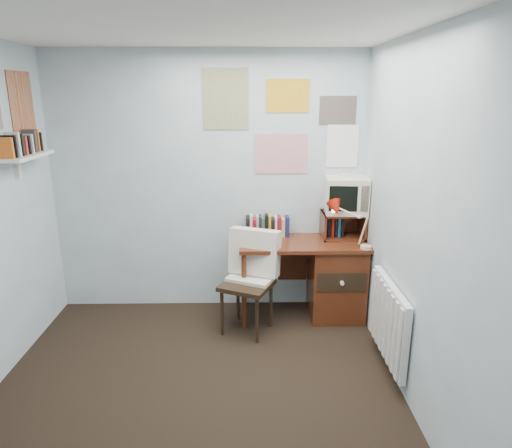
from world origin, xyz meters
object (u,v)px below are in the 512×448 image
at_px(wall_shelf, 26,156).
at_px(radiator, 389,321).
at_px(tv_riser, 343,225).
at_px(desk_lamp, 367,229).
at_px(crt_tv, 346,193).
at_px(desk, 330,276).
at_px(desk_chair, 247,285).

bearing_deg(wall_shelf, radiator, -10.89).
xyz_separation_m(tv_riser, radiator, (0.17, -1.04, -0.47)).
relative_size(desk_lamp, wall_shelf, 0.60).
distance_m(crt_tv, wall_shelf, 2.79).
height_order(tv_riser, wall_shelf, wall_shelf).
relative_size(desk, desk_chair, 1.33).
bearing_deg(tv_riser, crt_tv, 42.86).
relative_size(desk_chair, radiator, 1.13).
xyz_separation_m(desk_chair, radiator, (1.09, -0.62, -0.03)).
relative_size(desk, wall_shelf, 1.94).
bearing_deg(desk_chair, desk, 45.67).
distance_m(radiator, wall_shelf, 3.15).
relative_size(desk_chair, wall_shelf, 1.45).
xyz_separation_m(desk_lamp, radiator, (0.02, -0.71, -0.53)).
height_order(desk_lamp, tv_riser, desk_lamp).
distance_m(desk_lamp, radiator, 0.88).
bearing_deg(wall_shelf, tv_riser, 10.32).
distance_m(desk_lamp, crt_tv, 0.45).
bearing_deg(radiator, desk_chair, 150.23).
xyz_separation_m(crt_tv, radiator, (0.15, -1.06, -0.77)).
distance_m(desk_chair, desk_lamp, 1.18).
xyz_separation_m(desk, tv_riser, (0.12, 0.11, 0.48)).
relative_size(desk_lamp, radiator, 0.47).
relative_size(desk_chair, tv_riser, 2.25).
height_order(desk_chair, tv_riser, tv_riser).
height_order(desk, crt_tv, crt_tv).
distance_m(desk, crt_tv, 0.81).
distance_m(desk, wall_shelf, 2.87).
distance_m(desk_chair, crt_tv, 1.28).
bearing_deg(crt_tv, desk, -131.71).
bearing_deg(desk_lamp, desk_chair, -162.73).
bearing_deg(desk_lamp, tv_riser, 127.18).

